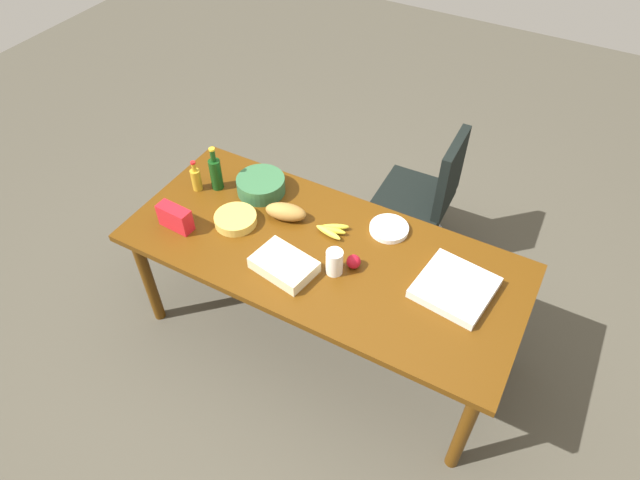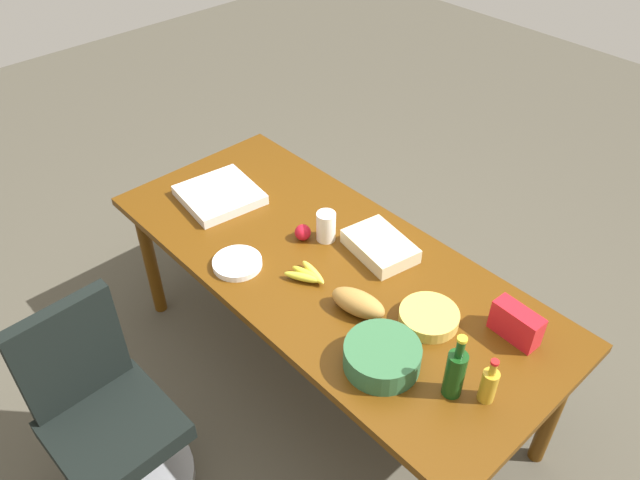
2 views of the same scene
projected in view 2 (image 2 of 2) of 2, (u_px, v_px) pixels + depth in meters
name	position (u px, v px, depth m)	size (l,w,h in m)	color
ground_plane	(327.00, 373.00, 3.28)	(10.00, 10.00, 0.00)	#4A4539
conference_table	(328.00, 275.00, 2.83)	(2.20, 0.96, 0.79)	#532E08
office_chair	(109.00, 428.00, 2.61)	(0.56, 0.56, 0.96)	gray
bread_loaf	(358.00, 303.00, 2.51)	(0.24, 0.11, 0.10)	#A97938
wine_bottle	(455.00, 372.00, 2.16)	(0.08, 0.08, 0.29)	#123F13
mayo_jar	(326.00, 226.00, 2.86)	(0.09, 0.09, 0.15)	white
paper_plate_stack	(237.00, 263.00, 2.75)	(0.22, 0.22, 0.03)	white
dressing_bottle	(489.00, 384.00, 2.17)	(0.07, 0.07, 0.20)	gold
pizza_box	(220.00, 195.00, 3.13)	(0.36, 0.36, 0.05)	silver
apple_red	(303.00, 232.00, 2.88)	(0.08, 0.08, 0.08)	red
sheet_cake	(380.00, 246.00, 2.81)	(0.32, 0.22, 0.07)	beige
chip_bowl	(429.00, 317.00, 2.48)	(0.24, 0.24, 0.05)	gold
chip_bag_red	(516.00, 324.00, 2.40)	(0.20, 0.08, 0.14)	red
salad_bowl	(382.00, 356.00, 2.30)	(0.29, 0.29, 0.10)	#30623A
banana_bunch	(308.00, 275.00, 2.68)	(0.18, 0.14, 0.04)	yellow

